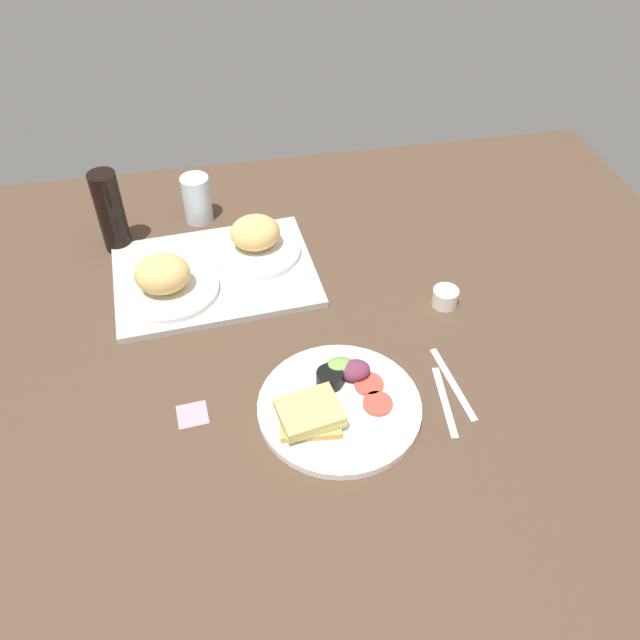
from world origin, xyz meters
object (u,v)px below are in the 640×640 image
bread_plate_far (255,240)px  plate_with_salad (336,403)px  serving_tray (215,274)px  knife (453,383)px  fork (445,401)px  sticky_note (192,414)px  soda_bottle (111,212)px  drinking_glass (197,199)px  bread_plate_near (166,280)px  espresso_cup (445,297)px

bread_plate_far → plate_with_salad: 49.03cm
serving_tray → knife: 59.35cm
fork → sticky_note: bearing=88.7°
soda_bottle → knife: 86.75cm
drinking_glass → bread_plate_far: bearing=-56.0°
sticky_note → bread_plate_near: bearing=95.7°
bread_plate_far → drinking_glass: drinking_glass is taller
drinking_glass → fork: drinking_glass is taller
knife → sticky_note: 50.18cm
serving_tray → espresso_cup: 52.15cm
plate_with_salad → sticky_note: size_ratio=5.48×
knife → plate_with_salad: bearing=87.9°
espresso_cup → fork: (-8.74, -26.26, -1.75)cm
bread_plate_far → fork: 58.75cm
bread_plate_far → soda_bottle: soda_bottle is taller
drinking_glass → sticky_note: size_ratio=2.15×
plate_with_salad → fork: size_ratio=1.80×
bread_plate_far → plate_with_salad: size_ratio=0.69×
plate_with_salad → fork: 20.83cm
drinking_glass → soda_bottle: bearing=-158.4°
bread_plate_far → knife: bread_plate_far is taller
serving_tray → bread_plate_far: size_ratio=2.12×
fork → sticky_note: (-47.14, 6.02, -0.19)cm
plate_with_salad → sticky_note: 26.78cm
serving_tray → espresso_cup: espresso_cup is taller
serving_tray → soda_bottle: 28.57cm
bread_plate_near → drinking_glass: bearing=73.6°
bread_plate_far → soda_bottle: bearing=162.1°
sticky_note → serving_tray: bearing=79.5°
fork → sticky_note: size_ratio=3.04×
knife → bread_plate_near: bearing=50.3°
bread_plate_near → sticky_note: bread_plate_near is taller
espresso_cup → fork: espresso_cup is taller
bread_plate_near → fork: bearing=-38.2°
drinking_glass → knife: 79.00cm
sticky_note → soda_bottle: bearing=105.0°
soda_bottle → bread_plate_near: bearing=-61.8°
plate_with_salad → knife: plate_with_salad is taller
serving_tray → fork: serving_tray is taller
bread_plate_far → knife: bearing=-54.9°
soda_bottle → sticky_note: size_ratio=3.60×
serving_tray → bread_plate_near: bread_plate_near is taller
fork → espresso_cup: bearing=-12.4°
fork → sticky_note: 47.52cm
serving_tray → fork: (39.91, -45.00, -0.55)cm
soda_bottle → espresso_cup: size_ratio=3.60×
soda_bottle → knife: soda_bottle is taller
fork → sticky_note: fork is taller
bread_plate_near → knife: 64.54cm
bread_plate_near → soda_bottle: bearing=118.2°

